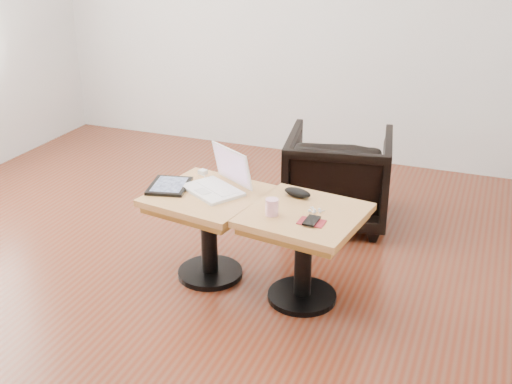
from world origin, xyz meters
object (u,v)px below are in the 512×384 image
(side_table_left, at_px, (208,214))
(side_table_right, at_px, (304,235))
(armchair, at_px, (338,177))
(striped_cup, at_px, (272,207))
(laptop, at_px, (219,182))

(side_table_left, xyz_separation_m, side_table_right, (0.57, -0.04, 0.00))
(side_table_left, distance_m, armchair, 1.11)
(striped_cup, height_order, armchair, armchair)
(side_table_right, xyz_separation_m, laptop, (-0.53, 0.11, 0.18))
(side_table_right, height_order, armchair, armchair)
(side_table_left, xyz_separation_m, armchair, (0.49, 0.99, -0.08))
(laptop, bearing_deg, armchair, 95.60)
(laptop, distance_m, striped_cup, 0.43)
(side_table_right, relative_size, striped_cup, 7.46)
(side_table_left, relative_size, laptop, 1.57)
(armchair, bearing_deg, laptop, 54.18)
(side_table_right, relative_size, armchair, 0.94)
(laptop, xyz_separation_m, armchair, (0.45, 0.93, -0.25))
(side_table_left, height_order, armchair, armchair)
(side_table_right, height_order, laptop, laptop)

